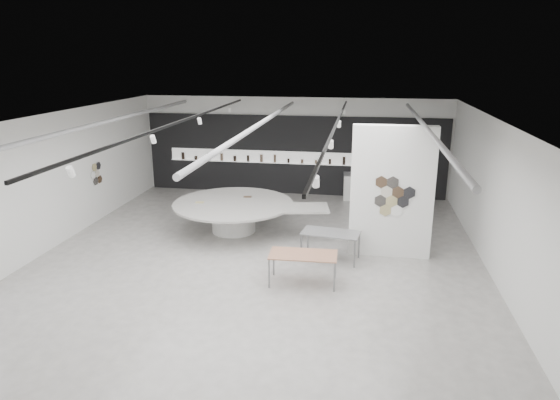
% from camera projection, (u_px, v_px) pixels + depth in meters
% --- Properties ---
extents(room, '(12.02, 14.02, 3.82)m').
position_uv_depth(room, '(253.00, 186.00, 12.95)').
color(room, '#ABA6A1').
rests_on(room, ground).
extents(back_wall_display, '(11.80, 0.27, 3.10)m').
position_uv_depth(back_wall_display, '(292.00, 155.00, 19.66)').
color(back_wall_display, black).
rests_on(back_wall_display, ground).
extents(partition_column, '(2.20, 0.38, 3.60)m').
position_uv_depth(partition_column, '(392.00, 192.00, 13.40)').
color(partition_column, white).
rests_on(partition_column, ground).
extents(display_island, '(5.22, 4.34, 0.96)m').
position_uv_depth(display_island, '(236.00, 213.00, 15.56)').
color(display_island, white).
rests_on(display_island, ground).
extents(sample_table_wood, '(1.65, 0.86, 0.76)m').
position_uv_depth(sample_table_wood, '(303.00, 256.00, 11.96)').
color(sample_table_wood, '#A57055').
rests_on(sample_table_wood, ground).
extents(sample_table_stone, '(1.62, 0.98, 0.78)m').
position_uv_depth(sample_table_stone, '(331.00, 235.00, 13.37)').
color(sample_table_stone, slate).
rests_on(sample_table_stone, ground).
extents(kitchen_counter, '(1.80, 0.78, 1.39)m').
position_uv_depth(kitchen_counter, '(366.00, 187.00, 19.08)').
color(kitchen_counter, white).
rests_on(kitchen_counter, ground).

